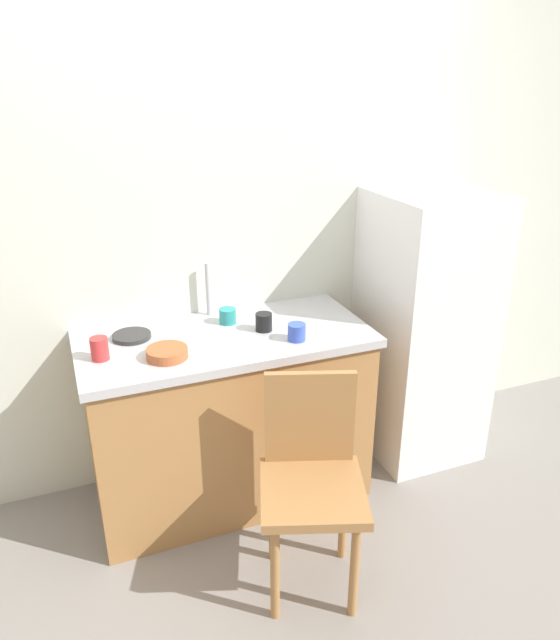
% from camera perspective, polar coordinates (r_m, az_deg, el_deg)
% --- Properties ---
extents(ground_plane, '(8.00, 8.00, 0.00)m').
position_cam_1_polar(ground_plane, '(2.73, 2.94, -23.12)').
color(ground_plane, gray).
extents(back_wall, '(4.80, 0.10, 2.45)m').
position_cam_1_polar(back_wall, '(2.92, -4.75, 8.20)').
color(back_wall, silver).
rests_on(back_wall, ground_plane).
extents(cabinet_base, '(1.27, 0.60, 0.82)m').
position_cam_1_polar(cabinet_base, '(2.90, -5.03, -9.50)').
color(cabinet_base, '#A87542').
rests_on(cabinet_base, ground_plane).
extents(countertop, '(1.31, 0.64, 0.04)m').
position_cam_1_polar(countertop, '(2.70, -5.34, -1.75)').
color(countertop, '#B7B7BC').
rests_on(countertop, cabinet_base).
extents(faucet, '(0.02, 0.02, 0.26)m').
position_cam_1_polar(faucet, '(2.86, -6.92, 2.96)').
color(faucet, '#B7B7BC').
rests_on(faucet, countertop).
extents(refrigerator, '(0.55, 0.58, 1.42)m').
position_cam_1_polar(refrigerator, '(3.20, 13.63, -0.76)').
color(refrigerator, white).
rests_on(refrigerator, ground_plane).
extents(chair, '(0.51, 0.51, 0.89)m').
position_cam_1_polar(chair, '(2.40, 3.04, -14.75)').
color(chair, '#A87542').
rests_on(chair, ground_plane).
extents(terracotta_bowl, '(0.17, 0.17, 0.04)m').
position_cam_1_polar(terracotta_bowl, '(2.50, -10.81, -3.14)').
color(terracotta_bowl, '#B25B33').
rests_on(terracotta_bowl, countertop).
extents(hotplate, '(0.17, 0.17, 0.02)m').
position_cam_1_polar(hotplate, '(2.71, -14.08, -1.51)').
color(hotplate, '#2D2D2D').
rests_on(hotplate, countertop).
extents(cup_blue, '(0.08, 0.08, 0.08)m').
position_cam_1_polar(cup_blue, '(2.61, 1.62, -1.17)').
color(cup_blue, blue).
rests_on(cup_blue, countertop).
extents(cup_black, '(0.08, 0.08, 0.08)m').
position_cam_1_polar(cup_black, '(2.70, -1.57, -0.19)').
color(cup_black, black).
rests_on(cup_black, countertop).
extents(cup_red, '(0.07, 0.07, 0.10)m').
position_cam_1_polar(cup_red, '(2.54, -16.97, -2.66)').
color(cup_red, red).
rests_on(cup_red, countertop).
extents(cup_teal, '(0.08, 0.08, 0.07)m').
position_cam_1_polar(cup_teal, '(2.79, -5.06, 0.40)').
color(cup_teal, teal).
rests_on(cup_teal, countertop).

